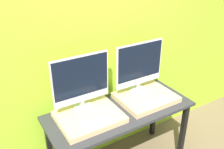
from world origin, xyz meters
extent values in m
cube|color=#9ED12D|center=(0.00, 0.70, 1.30)|extent=(8.00, 0.04, 2.60)
cube|color=#2D2D33|center=(0.00, 0.32, 0.77)|extent=(1.51, 0.63, 0.03)
cube|color=black|center=(0.70, 0.06, 0.38)|extent=(0.05, 0.05, 0.76)
cube|color=black|center=(0.70, 0.57, 0.38)|extent=(0.05, 0.05, 0.76)
cube|color=#D6B77F|center=(-0.34, 0.33, 0.82)|extent=(0.59, 0.48, 0.06)
cylinder|color=silver|center=(-0.34, 0.47, 0.85)|extent=(0.18, 0.18, 0.01)
cylinder|color=silver|center=(-0.34, 0.47, 0.89)|extent=(0.04, 0.04, 0.07)
cube|color=silver|center=(-0.34, 0.47, 1.16)|extent=(0.57, 0.02, 0.47)
cube|color=black|center=(-0.34, 0.46, 1.19)|extent=(0.55, 0.00, 0.39)
cube|color=silver|center=(-0.34, 0.46, 0.95)|extent=(0.56, 0.00, 0.06)
cube|color=silver|center=(-0.34, 0.16, 0.85)|extent=(0.28, 0.13, 0.01)
cube|color=#B2B2B7|center=(-0.34, 0.16, 0.86)|extent=(0.27, 0.12, 0.00)
cube|color=#D6B77F|center=(0.34, 0.33, 0.82)|extent=(0.59, 0.48, 0.06)
cylinder|color=silver|center=(0.34, 0.47, 0.85)|extent=(0.18, 0.18, 0.01)
cylinder|color=silver|center=(0.34, 0.47, 0.89)|extent=(0.04, 0.04, 0.07)
cube|color=silver|center=(0.34, 0.47, 1.16)|extent=(0.57, 0.02, 0.47)
cube|color=black|center=(0.34, 0.46, 1.19)|extent=(0.55, 0.00, 0.39)
cube|color=silver|center=(0.34, 0.46, 0.95)|extent=(0.56, 0.00, 0.06)
cube|color=silver|center=(0.34, 0.16, 0.85)|extent=(0.28, 0.13, 0.01)
cube|color=#B2B2B7|center=(0.34, 0.16, 0.86)|extent=(0.27, 0.12, 0.00)
camera|label=1|loc=(-1.16, -1.44, 2.24)|focal=40.00mm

